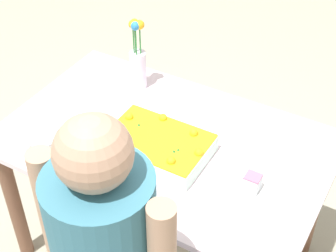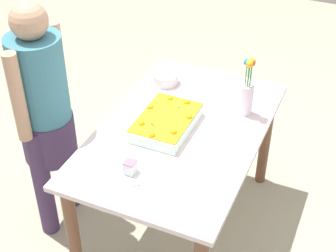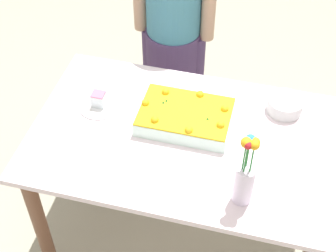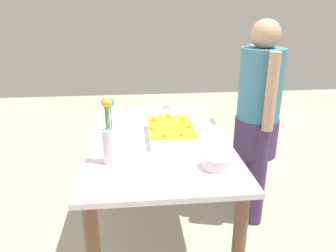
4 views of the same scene
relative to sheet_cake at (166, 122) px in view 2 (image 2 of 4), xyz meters
name	(u,v)px [view 2 (image 2 of 4)]	position (x,y,z in m)	size (l,w,h in m)	color
ground_plane	(179,224)	(-0.01, 0.08, -0.81)	(8.00, 8.00, 0.00)	#A8A690
dining_table	(181,147)	(-0.01, 0.08, -0.16)	(1.40, 0.88, 0.77)	white
sheet_cake	(166,122)	(0.00, 0.00, 0.00)	(0.42, 0.29, 0.10)	white
serving_plate_with_slice	(130,171)	(0.42, -0.01, -0.02)	(0.20, 0.20, 0.08)	white
cake_knife	(173,194)	(0.48, 0.25, -0.04)	(0.21, 0.02, 0.00)	silver
flower_vase	(247,92)	(-0.32, 0.36, 0.11)	(0.08, 0.08, 0.36)	white
fruit_bowl	(165,78)	(-0.44, -0.20, -0.01)	(0.17, 0.17, 0.07)	silver
person_standing	(44,109)	(0.22, -0.66, 0.05)	(0.45, 0.31, 1.49)	#453159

